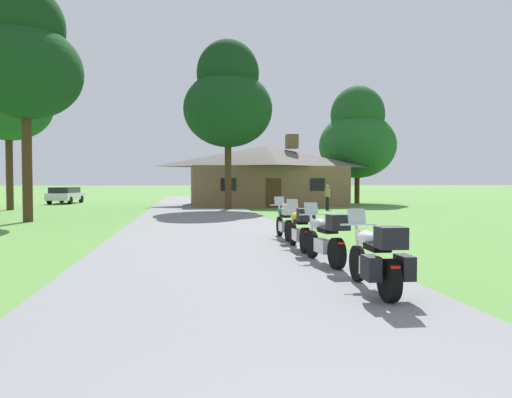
# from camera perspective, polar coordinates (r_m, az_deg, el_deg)

# --- Properties ---
(ground_plane) EXTENTS (500.00, 500.00, 0.00)m
(ground_plane) POSITION_cam_1_polar(r_m,az_deg,el_deg) (21.29, -6.48, -2.87)
(ground_plane) COLOR #56893D
(asphalt_driveway) EXTENTS (6.40, 80.00, 0.06)m
(asphalt_driveway) POSITION_cam_1_polar(r_m,az_deg,el_deg) (19.30, -6.25, -3.29)
(asphalt_driveway) COLOR slate
(asphalt_driveway) RESTS_ON ground
(motorcycle_white_nearest_to_camera) EXTENTS (0.76, 2.08, 1.30)m
(motorcycle_white_nearest_to_camera) POSITION_cam_1_polar(r_m,az_deg,el_deg) (7.64, 14.67, -7.20)
(motorcycle_white_nearest_to_camera) COLOR black
(motorcycle_white_nearest_to_camera) RESTS_ON asphalt_driveway
(motorcycle_silver_second_in_row) EXTENTS (0.67, 2.08, 1.30)m
(motorcycle_silver_second_in_row) POSITION_cam_1_polar(r_m,az_deg,el_deg) (10.16, 8.60, -4.80)
(motorcycle_silver_second_in_row) COLOR black
(motorcycle_silver_second_in_row) RESTS_ON asphalt_driveway
(motorcycle_yellow_third_in_row) EXTENTS (0.66, 2.08, 1.30)m
(motorcycle_yellow_third_in_row) POSITION_cam_1_polar(r_m,az_deg,el_deg) (12.23, 5.42, -3.63)
(motorcycle_yellow_third_in_row) COLOR black
(motorcycle_yellow_third_in_row) RESTS_ON asphalt_driveway
(motorcycle_green_farthest_in_row) EXTENTS (0.66, 2.08, 1.30)m
(motorcycle_green_farthest_in_row) POSITION_cam_1_polar(r_m,az_deg,el_deg) (14.46, 3.60, -2.74)
(motorcycle_green_farthest_in_row) COLOR black
(motorcycle_green_farthest_in_row) RESTS_ON asphalt_driveway
(stone_lodge) EXTENTS (12.31, 6.85, 5.61)m
(stone_lodge) POSITION_cam_1_polar(r_m,az_deg,el_deg) (36.58, 1.22, 3.00)
(stone_lodge) COLOR brown
(stone_lodge) RESTS_ON ground
(bystander_tan_shirt_near_lodge) EXTENTS (0.28, 0.54, 1.67)m
(bystander_tan_shirt_near_lodge) POSITION_cam_1_polar(r_m,az_deg,el_deg) (31.15, 8.75, 0.39)
(bystander_tan_shirt_near_lodge) COLOR black
(bystander_tan_shirt_near_lodge) RESTS_ON ground
(tree_left_far) EXTENTS (5.57, 5.57, 11.25)m
(tree_left_far) POSITION_cam_1_polar(r_m,az_deg,el_deg) (34.97, -28.13, 11.29)
(tree_left_far) COLOR #422D19
(tree_left_far) RESTS_ON ground
(tree_by_lodge_front) EXTENTS (5.81, 5.81, 11.11)m
(tree_by_lodge_front) POSITION_cam_1_polar(r_m,az_deg,el_deg) (31.14, -3.46, 12.16)
(tree_by_lodge_front) COLOR #422D19
(tree_by_lodge_front) RESTS_ON ground
(tree_left_near) EXTENTS (5.06, 5.06, 10.81)m
(tree_left_near) POSITION_cam_1_polar(r_m,az_deg,el_deg) (24.47, -26.45, 15.18)
(tree_left_near) COLOR #422D19
(tree_left_near) RESTS_ON ground
(tree_right_of_lodge) EXTENTS (6.61, 6.61, 10.12)m
(tree_right_of_lodge) POSITION_cam_1_polar(r_m,az_deg,el_deg) (41.46, 12.33, 7.51)
(tree_right_of_lodge) COLOR #422D19
(tree_right_of_lodge) RESTS_ON ground
(parked_white_suv_far_left) EXTENTS (2.26, 4.75, 1.40)m
(parked_white_suv_far_left) POSITION_cam_1_polar(r_m,az_deg,el_deg) (43.06, -22.33, 0.51)
(parked_white_suv_far_left) COLOR silver
(parked_white_suv_far_left) RESTS_ON ground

